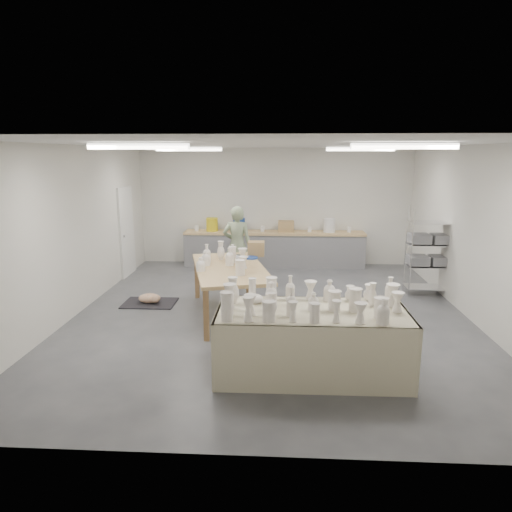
# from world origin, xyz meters

# --- Properties ---
(room) EXTENTS (8.00, 8.02, 3.00)m
(room) POSITION_xyz_m (-0.11, 0.08, 2.06)
(room) COLOR #424449
(room) RESTS_ON ground
(back_counter) EXTENTS (4.60, 0.60, 1.24)m
(back_counter) POSITION_xyz_m (-0.01, 3.68, 0.49)
(back_counter) COLOR #AA8053
(back_counter) RESTS_ON ground
(wire_shelf) EXTENTS (0.88, 0.48, 1.80)m
(wire_shelf) POSITION_xyz_m (3.20, 1.40, 0.92)
(wire_shelf) COLOR silver
(wire_shelf) RESTS_ON ground
(drying_table) EXTENTS (2.48, 1.18, 1.24)m
(drying_table) POSITION_xyz_m (0.58, -2.24, 0.47)
(drying_table) COLOR olive
(drying_table) RESTS_ON ground
(work_table) EXTENTS (1.72, 2.58, 1.25)m
(work_table) POSITION_xyz_m (-0.71, 0.07, 0.88)
(work_table) COLOR #AA8053
(work_table) RESTS_ON ground
(rug) EXTENTS (1.00, 0.70, 0.02)m
(rug) POSITION_xyz_m (-2.36, 0.47, 0.01)
(rug) COLOR black
(rug) RESTS_ON ground
(cat) EXTENTS (0.50, 0.41, 0.18)m
(cat) POSITION_xyz_m (-2.34, 0.45, 0.11)
(cat) COLOR white
(cat) RESTS_ON rug
(potter) EXTENTS (0.65, 0.44, 1.74)m
(potter) POSITION_xyz_m (-0.79, 1.99, 0.87)
(potter) COLOR #90A37E
(potter) RESTS_ON ground
(red_stool) EXTENTS (0.34, 0.34, 0.30)m
(red_stool) POSITION_xyz_m (-0.79, 2.26, 0.27)
(red_stool) COLOR red
(red_stool) RESTS_ON ground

